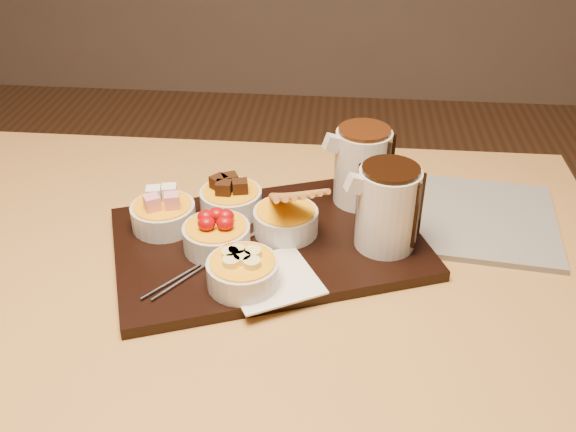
# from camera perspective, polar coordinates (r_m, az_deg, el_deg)

# --- Properties ---
(dining_table) EXTENTS (1.20, 0.80, 0.75)m
(dining_table) POSITION_cam_1_polar(r_m,az_deg,el_deg) (1.03, -5.61, -8.28)
(dining_table) COLOR #C08C47
(dining_table) RESTS_ON ground
(serving_board) EXTENTS (0.54, 0.44, 0.02)m
(serving_board) POSITION_cam_1_polar(r_m,az_deg,el_deg) (0.99, -1.73, -2.40)
(serving_board) COLOR black
(serving_board) RESTS_ON dining_table
(napkin) EXTENTS (0.16, 0.16, 0.00)m
(napkin) POSITION_cam_1_polar(r_m,az_deg,el_deg) (0.90, -1.47, -5.59)
(napkin) COLOR white
(napkin) RESTS_ON serving_board
(bowl_marshmallows) EXTENTS (0.10, 0.10, 0.04)m
(bowl_marshmallows) POSITION_cam_1_polar(r_m,az_deg,el_deg) (1.02, -11.00, 0.01)
(bowl_marshmallows) COLOR beige
(bowl_marshmallows) RESTS_ON serving_board
(bowl_cake) EXTENTS (0.10, 0.10, 0.04)m
(bowl_cake) POSITION_cam_1_polar(r_m,az_deg,el_deg) (1.04, -5.08, 1.30)
(bowl_cake) COLOR beige
(bowl_cake) RESTS_ON serving_board
(bowl_strawberries) EXTENTS (0.10, 0.10, 0.04)m
(bowl_strawberries) POSITION_cam_1_polar(r_m,az_deg,el_deg) (0.96, -6.36, -1.90)
(bowl_strawberries) COLOR beige
(bowl_strawberries) RESTS_ON serving_board
(bowl_biscotti) EXTENTS (0.10, 0.10, 0.04)m
(bowl_biscotti) POSITION_cam_1_polar(r_m,az_deg,el_deg) (0.99, -0.21, -0.49)
(bowl_biscotti) COLOR beige
(bowl_biscotti) RESTS_ON serving_board
(bowl_bananas) EXTENTS (0.10, 0.10, 0.04)m
(bowl_bananas) POSITION_cam_1_polar(r_m,az_deg,el_deg) (0.88, -4.02, -5.11)
(bowl_bananas) COLOR beige
(bowl_bananas) RESTS_ON serving_board
(pitcher_dark_chocolate) EXTENTS (0.12, 0.12, 0.12)m
(pitcher_dark_chocolate) POSITION_cam_1_polar(r_m,az_deg,el_deg) (0.95, 8.82, 0.64)
(pitcher_dark_chocolate) COLOR silver
(pitcher_dark_chocolate) RESTS_ON serving_board
(pitcher_milk_chocolate) EXTENTS (0.12, 0.12, 0.12)m
(pitcher_milk_chocolate) POSITION_cam_1_polar(r_m,az_deg,el_deg) (1.05, 6.60, 4.35)
(pitcher_milk_chocolate) COLOR silver
(pitcher_milk_chocolate) RESTS_ON serving_board
(fondue_skewers) EXTENTS (0.22, 0.18, 0.01)m
(fondue_skewers) POSITION_cam_1_polar(r_m,az_deg,el_deg) (0.94, -6.64, -3.60)
(fondue_skewers) COLOR silver
(fondue_skewers) RESTS_ON serving_board
(newspaper) EXTENTS (0.33, 0.28, 0.01)m
(newspaper) POSITION_cam_1_polar(r_m,az_deg,el_deg) (1.09, 14.97, -0.02)
(newspaper) COLOR beige
(newspaper) RESTS_ON dining_table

